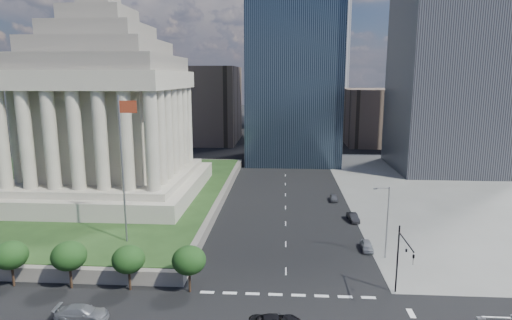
# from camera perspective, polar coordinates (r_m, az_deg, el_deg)

# --- Properties ---
(ground) EXTENTS (500.00, 500.00, 0.00)m
(ground) POSITION_cam_1_polar(r_m,az_deg,el_deg) (132.84, 3.92, 0.47)
(ground) COLOR black
(ground) RESTS_ON ground
(sidewalk_ne) EXTENTS (68.00, 90.00, 0.03)m
(sidewalk_ne) POSITION_cam_1_polar(r_m,az_deg,el_deg) (104.66, 30.08, -3.88)
(sidewalk_ne) COLOR slate
(sidewalk_ne) RESTS_ON ground
(plaza_terrace) EXTENTS (66.00, 70.00, 1.80)m
(plaza_terrace) POSITION_cam_1_polar(r_m,az_deg,el_deg) (95.00, -24.39, -4.21)
(plaza_terrace) COLOR #635D55
(plaza_terrace) RESTS_ON ground
(plaza_lawn) EXTENTS (64.00, 68.00, 0.10)m
(plaza_lawn) POSITION_cam_1_polar(r_m,az_deg,el_deg) (94.77, -24.44, -3.65)
(plaza_lawn) COLOR #1E3816
(plaza_lawn) RESTS_ON plaza_terrace
(war_memorial) EXTENTS (34.00, 34.00, 39.00)m
(war_memorial) POSITION_cam_1_polar(r_m,az_deg,el_deg) (85.52, -19.54, 8.50)
(war_memorial) COLOR gray
(war_memorial) RESTS_ON plaza_lawn
(flagpole) EXTENTS (2.52, 0.24, 20.00)m
(flagpole) POSITION_cam_1_polar(r_m,az_deg,el_deg) (59.69, -17.27, -0.21)
(flagpole) COLOR slate
(flagpole) RESTS_ON plaza_lawn
(midrise_glass) EXTENTS (26.00, 26.00, 60.00)m
(midrise_glass) POSITION_cam_1_polar(r_m,az_deg,el_deg) (125.78, 5.04, 13.59)
(midrise_glass) COLOR black
(midrise_glass) RESTS_ON ground
(building_filler_ne) EXTENTS (20.00, 30.00, 20.00)m
(building_filler_ne) POSITION_cam_1_polar(r_m,az_deg,el_deg) (164.48, 15.23, 5.65)
(building_filler_ne) COLOR brown
(building_filler_ne) RESTS_ON ground
(building_filler_nw) EXTENTS (24.00, 30.00, 28.00)m
(building_filler_nw) POSITION_cam_1_polar(r_m,az_deg,el_deg) (163.63, -6.68, 7.34)
(building_filler_nw) COLOR brown
(building_filler_nw) RESTS_ON ground
(traffic_signal_ne) EXTENTS (0.30, 5.74, 8.00)m
(traffic_signal_ne) POSITION_cam_1_polar(r_m,az_deg,el_deg) (49.90, 18.95, -11.94)
(traffic_signal_ne) COLOR black
(traffic_signal_ne) RESTS_ON ground
(street_lamp_north) EXTENTS (2.13, 0.22, 10.00)m
(street_lamp_north) POSITION_cam_1_polar(r_m,az_deg,el_deg) (60.22, 16.96, -7.43)
(street_lamp_north) COLOR slate
(street_lamp_north) RESTS_ON ground
(suv_grey) EXTENTS (5.42, 2.38, 1.55)m
(suv_grey) POSITION_cam_1_polar(r_m,az_deg,el_deg) (49.06, -22.19, -18.39)
(suv_grey) COLOR slate
(suv_grey) RESTS_ON ground
(parked_sedan_near) EXTENTS (1.71, 3.92, 1.32)m
(parked_sedan_near) POSITION_cam_1_polar(r_m,az_deg,el_deg) (63.86, 14.57, -11.00)
(parked_sedan_near) COLOR #92959A
(parked_sedan_near) RESTS_ON ground
(parked_sedan_mid) EXTENTS (4.17, 1.87, 1.33)m
(parked_sedan_mid) POSITION_cam_1_polar(r_m,az_deg,el_deg) (75.44, 12.82, -7.47)
(parked_sedan_mid) COLOR black
(parked_sedan_mid) RESTS_ON ground
(parked_sedan_far) EXTENTS (1.66, 3.71, 1.24)m
(parked_sedan_far) POSITION_cam_1_polar(r_m,az_deg,el_deg) (86.60, 10.33, -4.99)
(parked_sedan_far) COLOR #54555B
(parked_sedan_far) RESTS_ON ground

